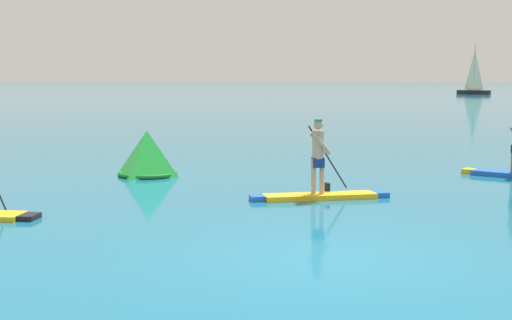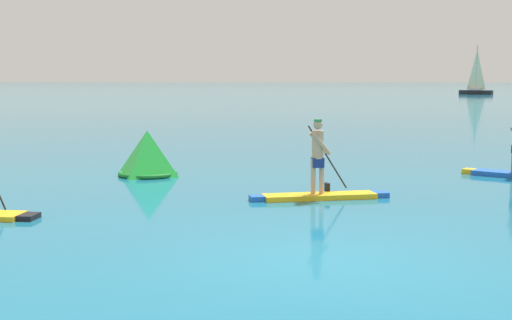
% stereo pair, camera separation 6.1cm
% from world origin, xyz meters
% --- Properties ---
extents(ground, '(440.00, 440.00, 0.00)m').
position_xyz_m(ground, '(0.00, 0.00, 0.00)').
color(ground, '#196B8C').
extents(paddleboarder_mid_center, '(3.20, 1.22, 1.83)m').
position_xyz_m(paddleboarder_mid_center, '(0.02, 5.28, 0.39)').
color(paddleboarder_mid_center, yellow).
rests_on(paddleboarder_mid_center, ground).
extents(race_marker_buoy, '(1.75, 1.75, 1.26)m').
position_xyz_m(race_marker_buoy, '(-4.67, 8.73, 0.56)').
color(race_marker_buoy, green).
rests_on(race_marker_buoy, ground).
extents(sailboat_right_horizon, '(4.39, 3.04, 6.69)m').
position_xyz_m(sailboat_right_horizon, '(22.95, 90.33, 1.06)').
color(sailboat_right_horizon, black).
rests_on(sailboat_right_horizon, ground).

